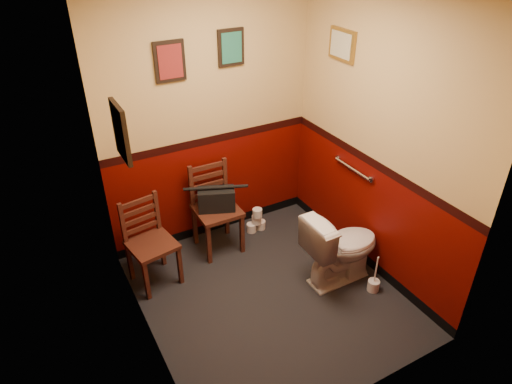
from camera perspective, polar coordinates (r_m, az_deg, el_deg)
floor at (r=4.38m, az=1.62°, el=-12.77°), size 2.20×2.40×0.00m
wall_back at (r=4.55m, az=-5.88°, el=9.24°), size 2.20×0.00×2.70m
wall_front at (r=2.79m, az=14.73°, el=-7.41°), size 2.20×0.00×2.70m
wall_left at (r=3.23m, az=-15.12°, el=-1.61°), size 0.00×2.40×2.70m
wall_right at (r=4.19m, az=15.07°, el=6.33°), size 0.00×2.40×2.70m
grab_bar at (r=4.51m, az=11.99°, el=2.87°), size 0.05×0.56×0.06m
framed_print_back_a at (r=4.22m, az=-10.72°, el=15.74°), size 0.28×0.04×0.36m
framed_print_back_b at (r=4.43m, az=-3.14°, el=17.60°), size 0.26×0.04×0.34m
framed_print_left at (r=3.09m, az=-16.53°, el=7.20°), size 0.04×0.30×0.38m
framed_print_right at (r=4.38m, az=10.70°, el=17.65°), size 0.04×0.34×0.28m
toilet at (r=4.40m, az=10.63°, el=-6.81°), size 0.76×0.43×0.74m
toilet_brush at (r=4.52m, az=14.47°, el=-11.16°), size 0.11×0.11×0.40m
chair_left at (r=4.39m, az=-13.12°, el=-6.20°), size 0.47×0.47×0.87m
chair_right at (r=4.70m, az=-5.10°, el=-2.06°), size 0.44×0.44×0.93m
handbag at (r=4.60m, az=-4.96°, el=-0.89°), size 0.41×0.31×0.27m
tp_stack at (r=5.10m, az=0.06°, el=-3.67°), size 0.23×0.14×0.29m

